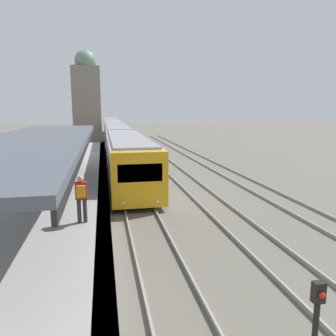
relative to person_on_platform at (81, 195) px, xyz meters
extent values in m
cube|color=#4C515B|center=(-1.83, 2.59, 1.72)|extent=(4.00, 19.11, 0.20)
cube|color=black|center=(0.13, 2.59, 1.50)|extent=(0.08, 19.11, 0.24)
cylinder|color=#47474C|center=(-1.83, 2.59, 0.32)|extent=(0.16, 0.16, 2.60)
cylinder|color=#47474C|center=(-1.83, 10.24, 0.32)|extent=(0.16, 0.16, 2.60)
cylinder|color=#2D2D33|center=(-0.10, 0.04, -0.56)|extent=(0.14, 0.14, 0.85)
cylinder|color=#2D2D33|center=(0.10, 0.04, -0.56)|extent=(0.14, 0.14, 0.85)
cube|color=maroon|center=(0.00, 0.04, 0.16)|extent=(0.40, 0.22, 0.60)
sphere|color=tan|center=(0.00, 0.04, 0.57)|extent=(0.22, 0.22, 0.22)
cube|color=orange|center=(0.00, -0.16, 0.18)|extent=(0.30, 0.18, 0.40)
cube|color=gold|center=(2.44, 3.84, -0.35)|extent=(2.68, 0.70, 2.66)
cube|color=black|center=(2.44, 3.51, 0.02)|extent=(2.09, 0.04, 0.85)
sphere|color=#EFEACC|center=(1.63, 3.50, -1.38)|extent=(0.16, 0.16, 0.16)
sphere|color=#EFEACC|center=(3.24, 3.50, -1.38)|extent=(0.16, 0.16, 0.16)
cube|color=#B7B7BC|center=(2.44, 11.42, -0.35)|extent=(2.68, 14.46, 2.66)
cube|color=gray|center=(2.44, 11.42, 1.04)|extent=(2.36, 14.17, 0.12)
cube|color=black|center=(2.44, 11.42, -0.06)|extent=(2.70, 13.30, 0.69)
cylinder|color=black|center=(1.30, 6.72, -1.60)|extent=(0.12, 0.70, 0.70)
cylinder|color=black|center=(3.57, 6.72, -1.60)|extent=(0.12, 0.70, 0.70)
cylinder|color=black|center=(1.30, 16.12, -1.60)|extent=(0.12, 0.70, 0.70)
cylinder|color=black|center=(3.57, 16.12, -1.60)|extent=(0.12, 0.70, 0.70)
cube|color=#B7B7BC|center=(2.44, 26.23, -0.35)|extent=(2.68, 14.46, 2.66)
cube|color=gray|center=(2.44, 26.23, 1.04)|extent=(2.36, 14.17, 0.12)
cube|color=black|center=(2.44, 26.23, -0.06)|extent=(2.70, 13.30, 0.69)
cylinder|color=black|center=(1.30, 21.53, -1.60)|extent=(0.12, 0.70, 0.70)
cylinder|color=black|center=(3.57, 21.53, -1.60)|extent=(0.12, 0.70, 0.70)
cylinder|color=black|center=(1.30, 30.93, -1.60)|extent=(0.12, 0.70, 0.70)
cylinder|color=black|center=(3.57, 30.93, -1.60)|extent=(0.12, 0.70, 0.70)
cube|color=#B7B7BC|center=(2.44, 41.03, -0.35)|extent=(2.68, 14.46, 2.66)
cube|color=gray|center=(2.44, 41.03, 1.04)|extent=(2.36, 14.17, 0.12)
cube|color=black|center=(2.44, 41.03, -0.06)|extent=(2.70, 13.30, 0.69)
cylinder|color=black|center=(1.30, 36.34, -1.60)|extent=(0.12, 0.70, 0.70)
cylinder|color=black|center=(3.57, 36.34, -1.60)|extent=(0.12, 0.70, 0.70)
cylinder|color=black|center=(1.30, 45.73, -1.60)|extent=(0.12, 0.70, 0.70)
cylinder|color=black|center=(3.57, 45.73, -1.60)|extent=(0.12, 0.70, 0.70)
cube|color=#B7B7BC|center=(2.44, 55.84, -0.35)|extent=(2.68, 14.46, 2.66)
cube|color=gray|center=(2.44, 55.84, 1.04)|extent=(2.36, 14.17, 0.12)
cube|color=black|center=(2.44, 55.84, -0.06)|extent=(2.70, 13.30, 0.69)
cylinder|color=black|center=(1.30, 51.14, -1.60)|extent=(0.12, 0.70, 0.70)
cylinder|color=black|center=(3.57, 51.14, -1.60)|extent=(0.12, 0.70, 0.70)
cylinder|color=black|center=(1.30, 60.54, -1.60)|extent=(0.12, 0.70, 0.70)
cylinder|color=black|center=(3.57, 60.54, -1.60)|extent=(0.12, 0.70, 0.70)
cube|color=black|center=(4.19, -6.94, -0.04)|extent=(0.20, 0.14, 0.36)
sphere|color=red|center=(4.19, -7.03, -0.04)|extent=(0.11, 0.11, 0.11)
cube|color=slate|center=(-1.31, 39.15, 3.51)|extent=(4.00, 4.00, 10.91)
sphere|color=slate|center=(-1.31, 39.15, 9.80)|extent=(3.04, 3.04, 3.04)
camera|label=1|loc=(0.80, -11.30, 2.92)|focal=35.00mm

